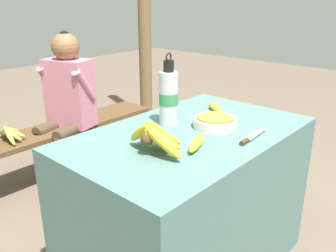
{
  "coord_description": "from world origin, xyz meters",
  "views": [
    {
      "loc": [
        -1.18,
        -0.92,
        1.32
      ],
      "look_at": [
        -0.09,
        0.05,
        0.79
      ],
      "focal_mm": 38.0,
      "sensor_mm": 36.0,
      "label": 1
    }
  ],
  "objects_px": {
    "serving_bowl": "(215,122)",
    "support_post_far": "(144,6)",
    "seated_vendor": "(66,96)",
    "banana_bunch_ripe": "(155,136)",
    "wooden_bench": "(63,133)",
    "loose_banana_front": "(197,143)",
    "water_bottle": "(169,97)",
    "knife": "(250,138)",
    "banana_bunch_green": "(10,132)",
    "loose_banana_side": "(215,108)"
  },
  "relations": [
    {
      "from": "wooden_bench",
      "to": "support_post_far",
      "type": "xyz_separation_m",
      "value": [
        1.33,
        0.43,
        0.9
      ]
    },
    {
      "from": "banana_bunch_ripe",
      "to": "loose_banana_front",
      "type": "height_order",
      "value": "banana_bunch_ripe"
    },
    {
      "from": "water_bottle",
      "to": "wooden_bench",
      "type": "distance_m",
      "value": 1.38
    },
    {
      "from": "loose_banana_side",
      "to": "loose_banana_front",
      "type": "bearing_deg",
      "value": -153.6
    },
    {
      "from": "wooden_bench",
      "to": "support_post_far",
      "type": "distance_m",
      "value": 1.66
    },
    {
      "from": "water_bottle",
      "to": "support_post_far",
      "type": "bearing_deg",
      "value": 48.17
    },
    {
      "from": "support_post_far",
      "to": "water_bottle",
      "type": "bearing_deg",
      "value": -131.83
    },
    {
      "from": "banana_bunch_green",
      "to": "wooden_bench",
      "type": "bearing_deg",
      "value": -0.18
    },
    {
      "from": "loose_banana_front",
      "to": "seated_vendor",
      "type": "height_order",
      "value": "seated_vendor"
    },
    {
      "from": "water_bottle",
      "to": "loose_banana_side",
      "type": "xyz_separation_m",
      "value": [
        0.32,
        -0.04,
        -0.11
      ]
    },
    {
      "from": "wooden_bench",
      "to": "seated_vendor",
      "type": "relative_size",
      "value": 1.43
    },
    {
      "from": "banana_bunch_ripe",
      "to": "wooden_bench",
      "type": "height_order",
      "value": "banana_bunch_ripe"
    },
    {
      "from": "wooden_bench",
      "to": "support_post_far",
      "type": "height_order",
      "value": "support_post_far"
    },
    {
      "from": "loose_banana_front",
      "to": "knife",
      "type": "relative_size",
      "value": 0.83
    },
    {
      "from": "banana_bunch_ripe",
      "to": "wooden_bench",
      "type": "relative_size",
      "value": 0.19
    },
    {
      "from": "seated_vendor",
      "to": "banana_bunch_ripe",
      "type": "bearing_deg",
      "value": 53.96
    },
    {
      "from": "knife",
      "to": "support_post_far",
      "type": "distance_m",
      "value": 2.55
    },
    {
      "from": "water_bottle",
      "to": "loose_banana_front",
      "type": "relative_size",
      "value": 1.84
    },
    {
      "from": "serving_bowl",
      "to": "wooden_bench",
      "type": "height_order",
      "value": "serving_bowl"
    },
    {
      "from": "loose_banana_front",
      "to": "wooden_bench",
      "type": "xyz_separation_m",
      "value": [
        0.3,
        1.52,
        -0.44
      ]
    },
    {
      "from": "banana_bunch_ripe",
      "to": "knife",
      "type": "bearing_deg",
      "value": -30.48
    },
    {
      "from": "knife",
      "to": "wooden_bench",
      "type": "relative_size",
      "value": 0.14
    },
    {
      "from": "banana_bunch_ripe",
      "to": "support_post_far",
      "type": "bearing_deg",
      "value": 46.17
    },
    {
      "from": "water_bottle",
      "to": "wooden_bench",
      "type": "bearing_deg",
      "value": 82.16
    },
    {
      "from": "water_bottle",
      "to": "loose_banana_front",
      "type": "bearing_deg",
      "value": -116.3
    },
    {
      "from": "water_bottle",
      "to": "banana_bunch_green",
      "type": "relative_size",
      "value": 1.21
    },
    {
      "from": "serving_bowl",
      "to": "wooden_bench",
      "type": "distance_m",
      "value": 1.5
    },
    {
      "from": "banana_bunch_green",
      "to": "support_post_far",
      "type": "bearing_deg",
      "value": 13.9
    },
    {
      "from": "seated_vendor",
      "to": "banana_bunch_green",
      "type": "distance_m",
      "value": 0.47
    },
    {
      "from": "serving_bowl",
      "to": "knife",
      "type": "distance_m",
      "value": 0.2
    },
    {
      "from": "serving_bowl",
      "to": "support_post_far",
      "type": "distance_m",
      "value": 2.37
    },
    {
      "from": "water_bottle",
      "to": "loose_banana_front",
      "type": "distance_m",
      "value": 0.32
    },
    {
      "from": "knife",
      "to": "support_post_far",
      "type": "height_order",
      "value": "support_post_far"
    },
    {
      "from": "serving_bowl",
      "to": "knife",
      "type": "height_order",
      "value": "serving_bowl"
    },
    {
      "from": "banana_bunch_ripe",
      "to": "knife",
      "type": "xyz_separation_m",
      "value": [
        0.36,
        -0.21,
        -0.06
      ]
    },
    {
      "from": "serving_bowl",
      "to": "water_bottle",
      "type": "bearing_deg",
      "value": 121.28
    },
    {
      "from": "loose_banana_side",
      "to": "support_post_far",
      "type": "xyz_separation_m",
      "value": [
        1.18,
        1.72,
        0.46
      ]
    },
    {
      "from": "water_bottle",
      "to": "loose_banana_side",
      "type": "distance_m",
      "value": 0.34
    },
    {
      "from": "seated_vendor",
      "to": "serving_bowl",
      "type": "bearing_deg",
      "value": 69.51
    },
    {
      "from": "banana_bunch_ripe",
      "to": "knife",
      "type": "height_order",
      "value": "banana_bunch_ripe"
    },
    {
      "from": "serving_bowl",
      "to": "seated_vendor",
      "type": "xyz_separation_m",
      "value": [
        0.09,
        1.39,
        -0.15
      ]
    },
    {
      "from": "banana_bunch_green",
      "to": "support_post_far",
      "type": "distance_m",
      "value": 1.94
    },
    {
      "from": "loose_banana_front",
      "to": "support_post_far",
      "type": "relative_size",
      "value": 0.07
    },
    {
      "from": "loose_banana_front",
      "to": "loose_banana_side",
      "type": "height_order",
      "value": "same"
    },
    {
      "from": "knife",
      "to": "seated_vendor",
      "type": "height_order",
      "value": "seated_vendor"
    },
    {
      "from": "banana_bunch_ripe",
      "to": "loose_banana_front",
      "type": "distance_m",
      "value": 0.18
    },
    {
      "from": "seated_vendor",
      "to": "banana_bunch_green",
      "type": "relative_size",
      "value": 3.94
    },
    {
      "from": "loose_banana_front",
      "to": "banana_bunch_green",
      "type": "distance_m",
      "value": 1.55
    },
    {
      "from": "banana_bunch_ripe",
      "to": "banana_bunch_green",
      "type": "distance_m",
      "value": 1.47
    },
    {
      "from": "banana_bunch_ripe",
      "to": "loose_banana_side",
      "type": "xyz_separation_m",
      "value": [
        0.6,
        0.13,
        -0.05
      ]
    }
  ]
}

